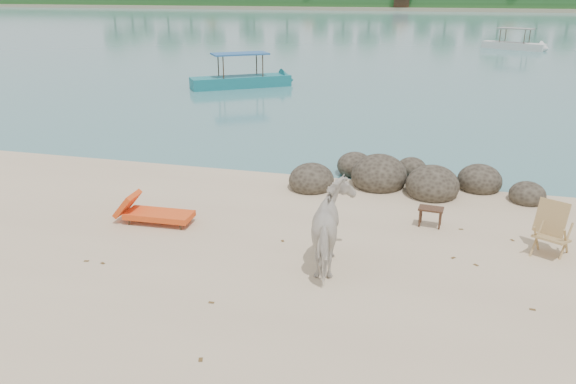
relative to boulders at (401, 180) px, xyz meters
name	(u,v)px	position (x,y,z in m)	size (l,w,h in m)	color
water	(429,20)	(-1.34, 84.25, -0.22)	(400.00, 400.00, 0.00)	#3D787A
far_shore	(436,5)	(-1.34, 164.25, -0.22)	(420.00, 90.00, 1.40)	tan
boulders	(401,180)	(0.00, 0.00, 0.00)	(6.44, 3.02, 1.12)	black
cow	(334,229)	(-0.94, -4.93, 0.56)	(0.85, 1.86, 1.57)	silver
side_table	(430,218)	(0.80, -2.51, -0.01)	(0.53, 0.34, 0.43)	#311E13
lounge_chair	(159,212)	(-5.10, -3.88, 0.06)	(1.89, 0.66, 0.57)	orange
deck_chair	(552,232)	(3.13, -3.36, 0.29)	(0.65, 0.71, 1.02)	tan
boat_near	(240,59)	(-9.50, 14.33, 1.24)	(5.99, 1.35, 2.92)	#176F78
boat_mid	(515,32)	(6.91, 38.91, 1.22)	(5.91, 1.33, 2.88)	silver
dead_leaves	(325,275)	(-1.02, -5.27, -0.22)	(8.25, 6.76, 0.00)	brown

